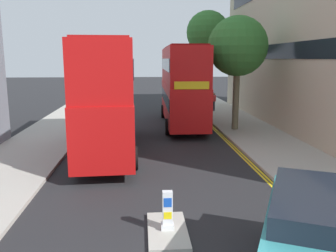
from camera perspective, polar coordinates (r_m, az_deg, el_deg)
The scene contains 12 objects.
sidewalk_right at distance 22.38m, azimuth 14.53°, elevation -1.75°, with size 4.00×80.00×0.14m, color #ADA89E.
sidewalk_left at distance 21.98m, azimuth -19.56°, elevation -2.25°, with size 4.00×80.00×0.14m, color #ADA89E.
kerb_line_outer at distance 19.92m, azimuth 10.62°, elevation -3.31°, with size 0.10×56.00×0.01m, color yellow.
kerb_line_inner at distance 19.88m, azimuth 10.17°, elevation -3.32°, with size 0.10×56.00×0.01m, color yellow.
traffic_island at distance 10.36m, azimuth -0.09°, elevation -16.45°, with size 1.10×2.20×0.10m, color #ADA89E.
keep_left_bollard at distance 10.12m, azimuth -0.09°, elevation -13.64°, with size 0.36×0.28×1.11m.
double_decker_bus_away at distance 18.48m, azimuth -9.73°, elevation 5.16°, with size 3.13×10.90×5.64m.
double_decker_bus_oncoming at distance 25.69m, azimuth 2.33°, elevation 6.84°, with size 2.93×10.85×5.64m.
taxi_minivan at distance 8.10m, azimuth 22.40°, elevation -17.46°, with size 3.70×5.15×2.12m.
pedestrian_far at distance 32.34m, azimuth 7.37°, elevation 3.94°, with size 0.34×0.22×1.62m.
street_tree_near at distance 35.03m, azimuth 6.42°, elevation 14.66°, with size 4.08×4.08×9.14m.
street_tree_mid at distance 23.85m, azimuth 11.14°, elevation 12.38°, with size 3.87×3.87×7.37m.
Camera 1 is at (-0.67, -4.66, 4.79)m, focal length 37.92 mm.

